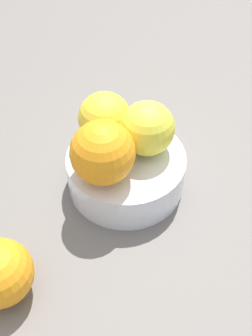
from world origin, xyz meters
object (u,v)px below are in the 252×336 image
object	(u,v)px
fruit_bowl	(126,171)
orange_in_bowl_2	(103,153)
orange_in_bowl_0	(147,128)
orange_in_bowl_1	(105,118)

from	to	relation	value
fruit_bowl	orange_in_bowl_2	world-z (taller)	orange_in_bowl_2
orange_in_bowl_0	orange_in_bowl_2	distance (cm)	6.90
fruit_bowl	orange_in_bowl_0	size ratio (longest dim) A/B	2.21
fruit_bowl	orange_in_bowl_2	bearing A→B (deg)	-35.42
orange_in_bowl_0	orange_in_bowl_2	bearing A→B (deg)	-42.75
orange_in_bowl_0	orange_in_bowl_1	xyz separation A→B (cm)	(-1.32, -5.40, -0.07)
fruit_bowl	orange_in_bowl_0	world-z (taller)	orange_in_bowl_0
orange_in_bowl_0	orange_in_bowl_1	distance (cm)	5.56
orange_in_bowl_1	orange_in_bowl_0	bearing A→B (deg)	76.22
orange_in_bowl_1	orange_in_bowl_2	world-z (taller)	orange_in_bowl_2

